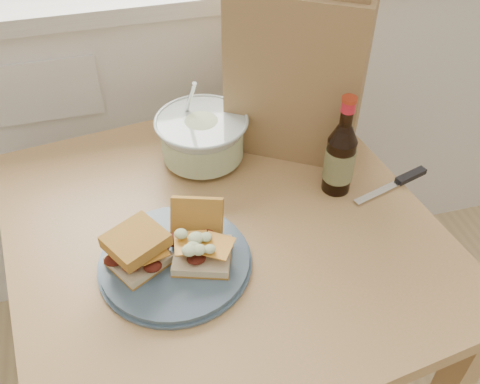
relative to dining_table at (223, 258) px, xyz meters
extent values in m
cube|color=white|center=(0.03, 0.79, -0.13)|extent=(2.40, 0.60, 0.90)
cube|color=tan|center=(0.00, 0.00, 0.08)|extent=(0.92, 0.92, 0.04)
cube|color=tan|center=(-0.41, 0.31, -0.26)|extent=(0.06, 0.06, 0.64)
cube|color=tan|center=(0.31, 0.41, -0.26)|extent=(0.06, 0.06, 0.64)
cylinder|color=#43596D|center=(-0.11, -0.07, 0.11)|extent=(0.27, 0.27, 0.02)
cube|color=beige|center=(-0.17, -0.07, 0.13)|extent=(0.13, 0.12, 0.02)
cube|color=orange|center=(-0.17, -0.07, 0.16)|extent=(0.08, 0.08, 0.00)
cube|color=#9F6F2A|center=(-0.17, -0.07, 0.18)|extent=(0.13, 0.12, 0.03)
cube|color=beige|center=(-0.06, -0.09, 0.13)|extent=(0.13, 0.12, 0.02)
cube|color=orange|center=(-0.06, -0.09, 0.16)|extent=(0.08, 0.08, 0.00)
cube|color=#9F6F2A|center=(-0.05, -0.03, 0.16)|extent=(0.11, 0.09, 0.09)
cone|color=#B2C0BB|center=(0.01, 0.22, 0.15)|extent=(0.20, 0.20, 0.10)
cylinder|color=white|center=(0.01, 0.22, 0.15)|extent=(0.18, 0.18, 0.07)
torus|color=#B2C0BB|center=(0.01, 0.22, 0.20)|extent=(0.21, 0.21, 0.01)
cylinder|color=silver|center=(-0.01, 0.25, 0.24)|extent=(0.03, 0.08, 0.14)
cylinder|color=black|center=(0.26, 0.05, 0.16)|extent=(0.06, 0.06, 0.13)
cone|color=black|center=(0.26, 0.05, 0.24)|extent=(0.06, 0.06, 0.04)
cylinder|color=black|center=(0.26, 0.05, 0.29)|extent=(0.03, 0.03, 0.05)
cylinder|color=red|center=(0.26, 0.05, 0.31)|extent=(0.03, 0.03, 0.02)
cylinder|color=#B53A21|center=(0.26, 0.05, 0.32)|extent=(0.03, 0.03, 0.01)
cylinder|color=#354221|center=(0.26, 0.05, 0.17)|extent=(0.06, 0.06, 0.07)
cube|color=silver|center=(0.35, 0.01, 0.10)|extent=(0.13, 0.06, 0.00)
cube|color=black|center=(0.43, 0.03, 0.11)|extent=(0.08, 0.04, 0.01)
cube|color=olive|center=(0.23, 0.24, 0.29)|extent=(0.34, 0.31, 0.37)
camera|label=1|loc=(-0.15, -0.72, 0.87)|focal=40.00mm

